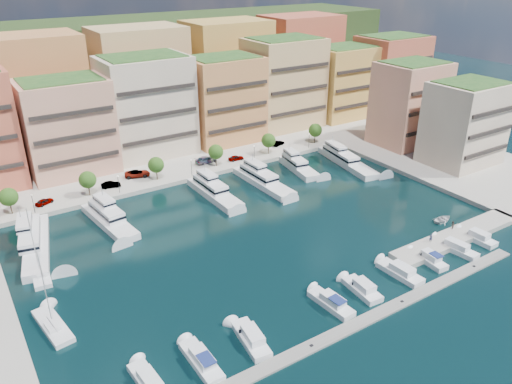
# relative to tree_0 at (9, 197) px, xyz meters

# --- Properties ---
(ground) EXTENTS (400.00, 400.00, 0.00)m
(ground) POSITION_rel_tree_0_xyz_m (40.00, -33.50, -4.74)
(ground) COLOR black
(ground) RESTS_ON ground
(north_quay) EXTENTS (220.00, 64.00, 2.00)m
(north_quay) POSITION_rel_tree_0_xyz_m (40.00, 28.50, -4.74)
(north_quay) COLOR #9E998E
(north_quay) RESTS_ON ground
(east_quay) EXTENTS (34.00, 76.00, 2.00)m
(east_quay) POSITION_rel_tree_0_xyz_m (102.00, -41.50, -4.74)
(east_quay) COLOR #9E998E
(east_quay) RESTS_ON ground
(hillside) EXTENTS (240.00, 40.00, 58.00)m
(hillside) POSITION_rel_tree_0_xyz_m (40.00, 76.50, -4.74)
(hillside) COLOR #203415
(hillside) RESTS_ON ground
(south_pontoon) EXTENTS (72.00, 2.20, 0.35)m
(south_pontoon) POSITION_rel_tree_0_xyz_m (37.00, -63.50, -4.74)
(south_pontoon) COLOR gray
(south_pontoon) RESTS_ON ground
(finger_pier) EXTENTS (32.00, 5.00, 2.00)m
(finger_pier) POSITION_rel_tree_0_xyz_m (70.00, -55.50, -4.74)
(finger_pier) COLOR #9E998E
(finger_pier) RESTS_ON ground
(apartment_2) EXTENTS (20.00, 15.50, 22.80)m
(apartment_2) POSITION_rel_tree_0_xyz_m (17.00, 16.49, 7.57)
(apartment_2) COLOR #E2937E
(apartment_2) RESTS_ON north_quay
(apartment_3) EXTENTS (22.00, 16.50, 25.80)m
(apartment_3) POSITION_rel_tree_0_xyz_m (38.00, 18.49, 9.07)
(apartment_3) COLOR beige
(apartment_3) RESTS_ON north_quay
(apartment_4) EXTENTS (20.00, 15.50, 23.80)m
(apartment_4) POSITION_rel_tree_0_xyz_m (60.00, 16.49, 8.07)
(apartment_4) COLOR #CE804D
(apartment_4) RESTS_ON north_quay
(apartment_5) EXTENTS (22.00, 16.50, 26.80)m
(apartment_5) POSITION_rel_tree_0_xyz_m (82.00, 18.49, 9.57)
(apartment_5) COLOR tan
(apartment_5) RESTS_ON north_quay
(apartment_6) EXTENTS (20.00, 15.50, 22.80)m
(apartment_6) POSITION_rel_tree_0_xyz_m (104.00, 16.49, 7.57)
(apartment_6) COLOR tan
(apartment_6) RESTS_ON north_quay
(apartment_7) EXTENTS (22.00, 16.50, 24.80)m
(apartment_7) POSITION_rel_tree_0_xyz_m (124.00, 14.49, 8.57)
(apartment_7) COLOR #BF543F
(apartment_7) RESTS_ON north_quay
(apartment_east_a) EXTENTS (18.00, 14.50, 22.80)m
(apartment_east_a) POSITION_rel_tree_0_xyz_m (102.00, -13.51, 7.57)
(apartment_east_a) COLOR #E2937E
(apartment_east_a) RESTS_ON east_quay
(apartment_east_b) EXTENTS (18.00, 14.50, 20.80)m
(apartment_east_b) POSITION_rel_tree_0_xyz_m (102.00, -31.51, 6.57)
(apartment_east_b) COLOR beige
(apartment_east_b) RESTS_ON east_quay
(backblock_1) EXTENTS (26.00, 18.00, 30.00)m
(backblock_1) POSITION_rel_tree_0_xyz_m (15.00, 40.50, 11.26)
(backblock_1) COLOR #CE804D
(backblock_1) RESTS_ON north_quay
(backblock_2) EXTENTS (26.00, 18.00, 30.00)m
(backblock_2) POSITION_rel_tree_0_xyz_m (45.00, 40.50, 11.26)
(backblock_2) COLOR tan
(backblock_2) RESTS_ON north_quay
(backblock_3) EXTENTS (26.00, 18.00, 30.00)m
(backblock_3) POSITION_rel_tree_0_xyz_m (75.00, 40.50, 11.26)
(backblock_3) COLOR tan
(backblock_3) RESTS_ON north_quay
(backblock_4) EXTENTS (26.00, 18.00, 30.00)m
(backblock_4) POSITION_rel_tree_0_xyz_m (105.00, 40.50, 11.26)
(backblock_4) COLOR #BF543F
(backblock_4) RESTS_ON north_quay
(tree_0) EXTENTS (3.80, 3.80, 5.65)m
(tree_0) POSITION_rel_tree_0_xyz_m (0.00, 0.00, 0.00)
(tree_0) COLOR #473323
(tree_0) RESTS_ON north_quay
(tree_1) EXTENTS (3.80, 3.80, 5.65)m
(tree_1) POSITION_rel_tree_0_xyz_m (16.00, 0.00, 0.00)
(tree_1) COLOR #473323
(tree_1) RESTS_ON north_quay
(tree_2) EXTENTS (3.80, 3.80, 5.65)m
(tree_2) POSITION_rel_tree_0_xyz_m (32.00, 0.00, 0.00)
(tree_2) COLOR #473323
(tree_2) RESTS_ON north_quay
(tree_3) EXTENTS (3.80, 3.80, 5.65)m
(tree_3) POSITION_rel_tree_0_xyz_m (48.00, 0.00, 0.00)
(tree_3) COLOR #473323
(tree_3) RESTS_ON north_quay
(tree_4) EXTENTS (3.80, 3.80, 5.65)m
(tree_4) POSITION_rel_tree_0_xyz_m (64.00, 0.00, 0.00)
(tree_4) COLOR #473323
(tree_4) RESTS_ON north_quay
(tree_5) EXTENTS (3.80, 3.80, 5.65)m
(tree_5) POSITION_rel_tree_0_xyz_m (80.00, 0.00, 0.00)
(tree_5) COLOR #473323
(tree_5) RESTS_ON north_quay
(lamppost_0) EXTENTS (0.30, 0.30, 4.20)m
(lamppost_0) POSITION_rel_tree_0_xyz_m (4.00, -2.30, -0.92)
(lamppost_0) COLOR black
(lamppost_0) RESTS_ON north_quay
(lamppost_1) EXTENTS (0.30, 0.30, 4.20)m
(lamppost_1) POSITION_rel_tree_0_xyz_m (22.00, -2.30, -0.92)
(lamppost_1) COLOR black
(lamppost_1) RESTS_ON north_quay
(lamppost_2) EXTENTS (0.30, 0.30, 4.20)m
(lamppost_2) POSITION_rel_tree_0_xyz_m (40.00, -2.30, -0.92)
(lamppost_2) COLOR black
(lamppost_2) RESTS_ON north_quay
(lamppost_3) EXTENTS (0.30, 0.30, 4.20)m
(lamppost_3) POSITION_rel_tree_0_xyz_m (58.00, -2.30, -0.92)
(lamppost_3) COLOR black
(lamppost_3) RESTS_ON north_quay
(lamppost_4) EXTENTS (0.30, 0.30, 4.20)m
(lamppost_4) POSITION_rel_tree_0_xyz_m (76.00, -2.30, -0.92)
(lamppost_4) COLOR black
(lamppost_4) RESTS_ON north_quay
(yacht_0) EXTENTS (8.75, 22.79, 7.30)m
(yacht_0) POSITION_rel_tree_0_xyz_m (1.59, -14.76, -3.53)
(yacht_0) COLOR white
(yacht_0) RESTS_ON ground
(yacht_1) EXTENTS (6.42, 19.18, 7.30)m
(yacht_1) POSITION_rel_tree_0_xyz_m (15.86, -13.16, -3.65)
(yacht_1) COLOR white
(yacht_1) RESTS_ON ground
(yacht_3) EXTENTS (4.72, 18.77, 7.30)m
(yacht_3) POSITION_rel_tree_0_xyz_m (39.93, -13.06, -3.53)
(yacht_3) COLOR white
(yacht_3) RESTS_ON ground
(yacht_4) EXTENTS (4.92, 20.39, 7.30)m
(yacht_4) POSITION_rel_tree_0_xyz_m (52.62, -13.85, -3.65)
(yacht_4) COLOR white
(yacht_4) RESTS_ON ground
(yacht_5) EXTENTS (6.42, 15.52, 7.30)m
(yacht_5) POSITION_rel_tree_0_xyz_m (65.15, -11.40, -3.53)
(yacht_5) COLOR white
(yacht_5) RESTS_ON ground
(yacht_6) EXTENTS (7.87, 22.89, 7.30)m
(yacht_6) POSITION_rel_tree_0_xyz_m (78.07, -14.80, -3.53)
(yacht_6) COLOR white
(yacht_6) RESTS_ON ground
(cruiser_0) EXTENTS (3.02, 8.75, 2.55)m
(cruiser_0) POSITION_rel_tree_0_xyz_m (6.62, -58.09, -4.20)
(cruiser_0) COLOR white
(cruiser_0) RESTS_ON ground
(cruiser_1) EXTENTS (2.58, 8.79, 2.66)m
(cruiser_1) POSITION_rel_tree_0_xyz_m (13.81, -58.12, -4.17)
(cruiser_1) COLOR white
(cruiser_1) RESTS_ON ground
(cruiser_2) EXTENTS (3.73, 8.65, 2.55)m
(cruiser_2) POSITION_rel_tree_0_xyz_m (21.60, -58.09, -4.20)
(cruiser_2) COLOR white
(cruiser_2) RESTS_ON ground
(cruiser_4) EXTENTS (3.09, 8.36, 2.66)m
(cruiser_4) POSITION_rel_tree_0_xyz_m (36.24, -58.11, -4.17)
(cruiser_4) COLOR white
(cruiser_4) RESTS_ON ground
(cruiser_5) EXTENTS (3.35, 7.52, 2.55)m
(cruiser_5) POSITION_rel_tree_0_xyz_m (42.78, -58.08, -4.20)
(cruiser_5) COLOR white
(cruiser_5) RESTS_ON ground
(cruiser_6) EXTENTS (3.27, 8.44, 2.55)m
(cruiser_6) POSITION_rel_tree_0_xyz_m (51.53, -58.09, -4.20)
(cruiser_6) COLOR white
(cruiser_6) RESTS_ON ground
(cruiser_7) EXTENTS (2.91, 7.22, 2.66)m
(cruiser_7) POSITION_rel_tree_0_xyz_m (58.86, -58.09, -4.17)
(cruiser_7) COLOR white
(cruiser_7) RESTS_ON ground
(cruiser_8) EXTENTS (3.32, 8.90, 2.55)m
(cruiser_8) POSITION_rel_tree_0_xyz_m (65.93, -58.10, -4.20)
(cruiser_8) COLOR white
(cruiser_8) RESTS_ON ground
(cruiser_9) EXTENTS (2.83, 7.36, 2.55)m
(cruiser_9) POSITION_rel_tree_0_xyz_m (72.61, -58.08, -4.20)
(cruiser_9) COLOR white
(cruiser_9) RESTS_ON ground
(sailboat_1) EXTENTS (4.11, 10.21, 13.20)m
(sailboat_1) POSITION_rel_tree_0_xyz_m (-1.02, -40.02, -4.44)
(sailboat_1) COLOR white
(sailboat_1) RESTS_ON ground
(sailboat_2) EXTENTS (3.46, 8.35, 13.20)m
(sailboat_2) POSITION_rel_tree_0_xyz_m (0.31, -25.53, -4.42)
(sailboat_2) COLOR white
(sailboat_2) RESTS_ON ground
(tender_2) EXTENTS (4.54, 3.34, 0.91)m
(tender_2) POSITION_rel_tree_0_xyz_m (73.53, -49.49, -4.29)
(tender_2) COLOR silver
(tender_2) RESTS_ON ground
(tender_3) EXTENTS (1.80, 1.69, 0.76)m
(tender_3) POSITION_rel_tree_0_xyz_m (74.13, -52.50, -4.36)
(tender_3) COLOR beige
(tender_3) RESTS_ON ground
(car_0) EXTENTS (4.24, 3.09, 1.34)m
(car_0) POSITION_rel_tree_0_xyz_m (6.56, 0.71, -3.07)
(car_0) COLOR gray
(car_0) RESTS_ON north_quay
(car_1) EXTENTS (4.58, 2.36, 1.44)m
(car_1) POSITION_rel_tree_0_xyz_m (21.30, 1.49, -3.02)
(car_1) COLOR gray
(car_1) RESTS_ON north_quay
(car_2) EXTENTS (6.57, 4.50, 1.67)m
(car_2) POSITION_rel_tree_0_xyz_m (28.68, 4.16, -2.91)
(car_2) COLOR gray
(car_2) RESTS_ON north_quay
(car_3) EXTENTS (6.02, 2.88, 1.69)m
(car_3) POSITION_rel_tree_0_xyz_m (46.83, 3.27, -2.90)
(car_3) COLOR gray
(car_3) RESTS_ON north_quay
(car_4) EXTENTS (4.19, 2.03, 1.38)m
(car_4) POSITION_rel_tree_0_xyz_m (54.17, 0.53, -3.05)
(car_4) COLOR gray
(car_4) RESTS_ON north_quay
(car_5) EXTENTS (4.33, 2.56, 1.35)m
(car_5) POSITION_rel_tree_0_xyz_m (69.93, 3.81, -3.07)
(car_5) COLOR gray
(car_5) RESTS_ON north_quay
(person_0) EXTENTS (0.52, 0.67, 1.64)m
(person_0) POSITION_rel_tree_0_xyz_m (63.36, -54.51, -2.92)
(person_0) COLOR #232A47
(person_0) RESTS_ON finger_pier
(person_1) EXTENTS (0.90, 0.79, 1.57)m
(person_1) POSITION_rel_tree_0_xyz_m (70.90, -53.50, -2.96)
(person_1) COLOR #47322B
(person_1) RESTS_ON finger_pier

